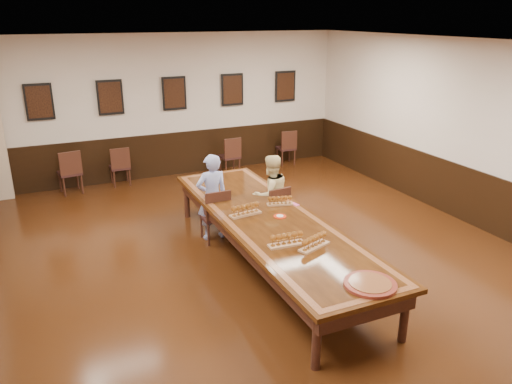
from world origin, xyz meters
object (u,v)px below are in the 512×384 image
spare_chair_d (286,147)px  person_woman (271,195)px  chair_man (215,214)px  spare_chair_c (230,155)px  conference_table (270,227)px  person_man (212,197)px  spare_chair_b (120,166)px  chair_woman (273,210)px  spare_chair_a (69,171)px  carved_platter (370,284)px

spare_chair_d → person_woman: 4.25m
chair_man → spare_chair_c: bearing=-116.0°
spare_chair_d → conference_table: size_ratio=0.17×
chair_man → spare_chair_d: chair_man is taller
chair_man → person_man: size_ratio=0.63×
spare_chair_c → person_man: 3.62m
spare_chair_c → conference_table: bearing=73.9°
chair_man → person_woman: bearing=172.8°
chair_man → spare_chair_b: size_ratio=1.05×
chair_woman → spare_chair_a: size_ratio=0.95×
spare_chair_c → chair_woman: bearing=78.4°
person_man → conference_table: person_man is taller
spare_chair_b → person_man: (0.92, -3.48, 0.30)m
chair_woman → conference_table: (-0.53, -0.95, 0.17)m
chair_woman → person_man: 1.07m
chair_man → carved_platter: 3.41m
person_woman → chair_woman: bearing=90.0°
chair_woman → spare_chair_d: (2.19, 3.72, -0.01)m
chair_woman → spare_chair_c: (0.60, 3.55, 0.00)m
person_man → person_woman: 0.99m
chair_man → conference_table: bearing=110.7°
chair_man → conference_table: size_ratio=0.18×
person_man → spare_chair_c: bearing=-116.6°
chair_woman → spare_chair_b: chair_woman is taller
chair_woman → carved_platter: chair_woman is taller
chair_man → spare_chair_c: size_ratio=1.03×
spare_chair_a → spare_chair_b: 1.05m
spare_chair_b → person_man: 3.61m
chair_man → chair_woman: 1.00m
conference_table → chair_man: bearing=111.3°
spare_chair_d → chair_man: bearing=52.2°
person_man → chair_man: bearing=90.0°
spare_chair_b → person_man: person_man is taller
chair_woman → person_woman: bearing=-90.0°
spare_chair_d → person_man: person_man is taller
chair_man → person_man: person_man is taller
person_man → spare_chair_b: bearing=-75.8°
person_woman → carved_platter: (-0.35, -3.23, 0.08)m
person_man → person_woman: bearing=167.3°
chair_woman → carved_platter: bearing=76.2°
spare_chair_c → person_woman: 3.51m
chair_woman → person_woman: size_ratio=0.64×
spare_chair_c → spare_chair_a: bearing=-4.1°
person_woman → conference_table: bearing=56.5°
spare_chair_a → spare_chair_b: spare_chair_a is taller
chair_woman → person_woman: person_woman is taller
spare_chair_d → carved_platter: bearing=73.8°
chair_man → spare_chair_a: (-1.97, 3.47, 0.01)m
spare_chair_d → chair_woman: bearing=63.8°
chair_woman → conference_table: 1.10m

